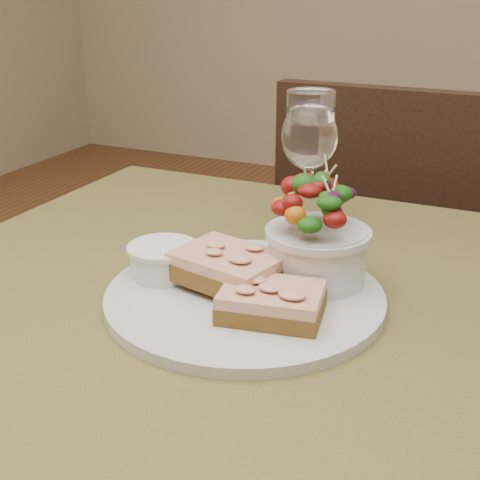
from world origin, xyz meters
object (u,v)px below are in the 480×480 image
at_px(cafe_table, 234,373).
at_px(wine_glass, 309,140).
at_px(sandwich_front, 272,302).
at_px(ramekin, 163,258).
at_px(sandwich_back, 229,267).
at_px(dinner_plate, 245,297).
at_px(chair_far, 390,350).
at_px(salad_bowl, 318,231).

distance_m(cafe_table, wine_glass, 0.33).
relative_size(sandwich_front, ramekin, 1.52).
distance_m(sandwich_back, ramekin, 0.08).
distance_m(cafe_table, ramekin, 0.16).
bearing_deg(dinner_plate, ramekin, 178.88).
bearing_deg(ramekin, wine_glass, 70.74).
relative_size(dinner_plate, sandwich_front, 2.68).
bearing_deg(ramekin, chair_far, 79.75).
relative_size(cafe_table, sandwich_back, 6.18).
relative_size(salad_bowl, wine_glass, 0.73).
relative_size(chair_far, wine_glass, 5.14).
bearing_deg(ramekin, cafe_table, 5.19).
distance_m(cafe_table, salad_bowl, 0.20).
bearing_deg(ramekin, sandwich_back, 1.46).
height_order(sandwich_front, wine_glass, wine_glass).
bearing_deg(cafe_table, wine_glass, 89.99).
bearing_deg(chair_far, ramekin, 80.44).
bearing_deg(chair_far, dinner_plate, 88.41).
xyz_separation_m(cafe_table, sandwich_back, (-0.00, -0.01, 0.14)).
height_order(dinner_plate, wine_glass, wine_glass).
distance_m(cafe_table, dinner_plate, 0.11).
bearing_deg(chair_far, cafe_table, 87.02).
bearing_deg(chair_far, sandwich_front, 91.98).
relative_size(dinner_plate, salad_bowl, 2.38).
bearing_deg(dinner_plate, cafe_table, 150.41).
bearing_deg(sandwich_front, chair_far, 81.30).
distance_m(chair_far, sandwich_front, 0.90).
xyz_separation_m(chair_far, wine_glass, (-0.05, -0.48, 0.58)).
height_order(cafe_table, ramekin, ramekin).
xyz_separation_m(ramekin, wine_glass, (0.09, 0.24, 0.09)).
bearing_deg(salad_bowl, wine_glass, 112.65).
bearing_deg(sandwich_back, sandwich_front, -18.13).
height_order(chair_far, salad_bowl, chair_far).
distance_m(dinner_plate, sandwich_back, 0.04).
distance_m(dinner_plate, wine_glass, 0.27).
bearing_deg(salad_bowl, sandwich_back, -144.75).
bearing_deg(chair_far, salad_bowl, 93.35).
relative_size(cafe_table, dinner_plate, 2.65).
distance_m(dinner_plate, ramekin, 0.11).
xyz_separation_m(salad_bowl, wine_glass, (-0.08, 0.18, 0.05)).
relative_size(cafe_table, ramekin, 10.78).
height_order(sandwich_back, salad_bowl, salad_bowl).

